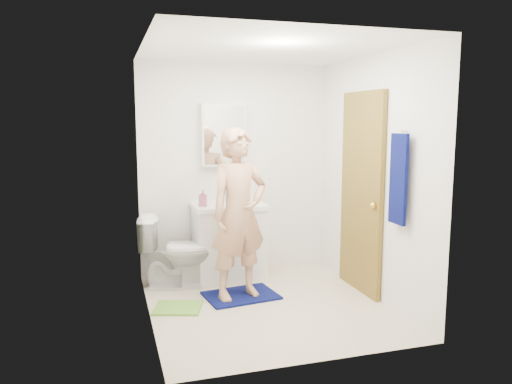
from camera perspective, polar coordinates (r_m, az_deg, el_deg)
floor at (r=4.93m, az=1.21°, el=-12.87°), size 2.20×2.40×0.02m
ceiling at (r=4.64m, az=1.31°, el=16.21°), size 2.20×2.40×0.02m
wall_back at (r=5.79m, az=-2.44°, el=2.63°), size 2.20×0.02×2.40m
wall_front at (r=3.51m, az=7.36°, el=-1.10°), size 2.20×0.02×2.40m
wall_left at (r=4.42m, az=-12.56°, el=0.69°), size 0.02×2.40×2.40m
wall_right at (r=5.09m, az=13.25°, el=1.63°), size 0.02×2.40×2.40m
vanity_cabinet at (r=5.61m, az=-3.14°, el=-5.86°), size 0.75×0.55×0.80m
countertop at (r=5.52m, az=-3.17°, el=-1.58°), size 0.79×0.59×0.05m
sink_basin at (r=5.52m, az=-3.17°, el=-1.43°), size 0.40×0.40×0.03m
faucet at (r=5.68m, az=-3.60°, el=-0.44°), size 0.03×0.03×0.12m
medicine_cabinet at (r=5.66m, az=-3.77°, el=6.55°), size 0.50×0.12×0.70m
mirror_panel at (r=5.60m, az=-3.63°, el=6.53°), size 0.46×0.01×0.66m
door at (r=5.22m, az=11.93°, el=-0.10°), size 0.05×0.80×2.05m
door_knob at (r=4.93m, az=13.28°, el=-1.50°), size 0.07×0.07×0.07m
towel at (r=4.55m, az=15.96°, el=1.42°), size 0.03×0.24×0.80m
towel_hook at (r=4.55m, az=16.60°, el=6.69°), size 0.06×0.02×0.02m
toilet at (r=5.40m, az=-9.09°, el=-6.69°), size 0.82×0.57×0.77m
bath_mat at (r=5.14m, az=-1.73°, el=-11.74°), size 0.76×0.59×0.02m
green_rug at (r=4.88m, az=-8.94°, el=-12.93°), size 0.52×0.48×0.02m
soap_dispenser at (r=5.36m, az=-6.08°, el=-0.66°), size 0.11×0.11×0.18m
toothbrush_cup at (r=5.69m, az=-1.38°, el=-0.52°), size 0.14×0.14×0.10m
man at (r=4.86m, az=-1.97°, el=-2.52°), size 0.70×0.55×1.67m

